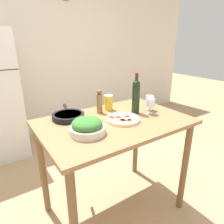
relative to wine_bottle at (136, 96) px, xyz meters
The scene contains 11 objects.
ground_plane 1.10m from the wine_bottle, behind, with size 14.00×14.00×0.00m, color tan.
wall_back 2.09m from the wine_bottle, 96.97° to the left, with size 6.40×0.08×2.60m.
prep_counter 0.39m from the wine_bottle, behind, with size 1.19×0.79×0.91m.
wine_bottle is the anchor object (origin of this frame).
wine_glass_near 0.14m from the wine_bottle, 44.05° to the right, with size 0.07×0.07×0.14m.
wine_glass_far 0.17m from the wine_bottle, ahead, with size 0.07×0.07×0.14m.
pepper_mill 0.32m from the wine_bottle, 146.03° to the left, with size 0.05×0.05×0.21m.
salad_bowl 0.57m from the wine_bottle, 165.91° to the right, with size 0.25×0.25×0.12m.
homemade_pizza 0.26m from the wine_bottle, 156.49° to the right, with size 0.27×0.27×0.03m.
salt_canister 0.27m from the wine_bottle, 126.64° to the left, with size 0.07×0.07×0.14m.
cast_iron_skillet 0.60m from the wine_bottle, 160.09° to the left, with size 0.26×0.41×0.04m.
Camera 1 is at (-0.85, -1.22, 1.53)m, focal length 32.00 mm.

